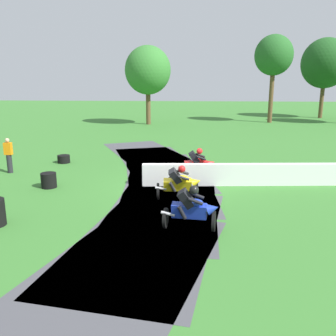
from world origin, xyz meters
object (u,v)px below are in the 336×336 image
object	(u,v)px
motorcycle_lead_blue	(192,209)
tire_stack_mid_b	(64,159)
motorcycle_trailing_red	(198,164)
track_marshal	(9,155)
motorcycle_chase_yellow	(180,183)
tire_stack_mid_a	(49,180)

from	to	relation	value
motorcycle_lead_blue	tire_stack_mid_b	world-z (taller)	motorcycle_lead_blue
motorcycle_trailing_red	track_marshal	world-z (taller)	track_marshal
motorcycle_chase_yellow	tire_stack_mid_b	world-z (taller)	motorcycle_chase_yellow
motorcycle_lead_blue	tire_stack_mid_a	xyz separation A→B (m)	(-5.75, 3.88, -0.36)
tire_stack_mid_a	track_marshal	world-z (taller)	track_marshal
tire_stack_mid_b	motorcycle_trailing_red	bearing A→B (deg)	-21.42
motorcycle_lead_blue	track_marshal	distance (m)	10.45
tire_stack_mid_a	tire_stack_mid_b	size ratio (longest dim) A/B	0.96
tire_stack_mid_a	motorcycle_chase_yellow	bearing A→B (deg)	-12.49
motorcycle_lead_blue	track_marshal	size ratio (longest dim) A/B	1.05
motorcycle_chase_yellow	track_marshal	xyz separation A→B (m)	(-8.03, 3.38, 0.19)
motorcycle_lead_blue	motorcycle_chase_yellow	xyz separation A→B (m)	(-0.45, 2.71, -0.03)
motorcycle_trailing_red	tire_stack_mid_b	xyz separation A→B (m)	(-6.93, 2.72, -0.46)
motorcycle_lead_blue	tire_stack_mid_b	distance (m)	10.68
tire_stack_mid_a	tire_stack_mid_b	world-z (taller)	tire_stack_mid_a
motorcycle_trailing_red	tire_stack_mid_a	world-z (taller)	motorcycle_trailing_red
motorcycle_trailing_red	tire_stack_mid_b	distance (m)	7.46
motorcycle_chase_yellow	track_marshal	bearing A→B (deg)	157.15
motorcycle_chase_yellow	tire_stack_mid_a	size ratio (longest dim) A/B	2.76
motorcycle_chase_yellow	tire_stack_mid_b	xyz separation A→B (m)	(-6.26, 5.58, -0.43)
motorcycle_lead_blue	motorcycle_chase_yellow	world-z (taller)	motorcycle_lead_blue
motorcycle_lead_blue	motorcycle_trailing_red	size ratio (longest dim) A/B	1.01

